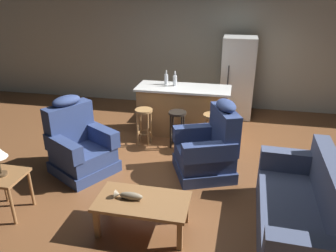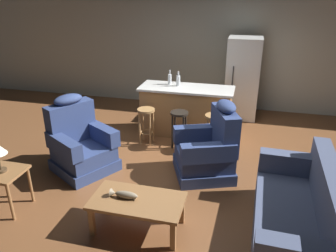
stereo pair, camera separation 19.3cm
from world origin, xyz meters
name	(u,v)px [view 1 (the left image)]	position (x,y,z in m)	size (l,w,h in m)	color
ground_plane	(169,165)	(0.00, 0.00, 0.00)	(12.00, 12.00, 0.00)	brown
back_wall	(196,52)	(0.00, 3.12, 1.30)	(12.00, 0.05, 2.60)	#B2B2A3
coffee_table	(143,204)	(0.00, -1.57, 0.36)	(1.10, 0.60, 0.42)	olive
fish_figurine	(128,196)	(-0.17, -1.58, 0.46)	(0.34, 0.10, 0.10)	#4C3823
couch	(303,214)	(1.84, -1.34, 0.34)	(0.90, 1.93, 0.94)	#4C5675
recliner_near_lamp	(79,146)	(-1.35, -0.42, 0.42)	(1.15, 1.15, 1.20)	navy
recliner_near_island	(209,149)	(0.65, -0.10, 0.42)	(1.09, 1.09, 1.20)	navy
end_table	(5,182)	(-1.79, -1.61, 0.46)	(0.48, 0.48, 0.56)	olive
kitchen_island	(183,110)	(0.00, 1.35, 0.48)	(1.80, 0.70, 0.95)	#9E7042
bar_stool_left	(144,120)	(-0.62, 0.72, 0.47)	(0.32, 0.32, 0.68)	#A87A47
bar_stool_middle	(177,123)	(0.00, 0.72, 0.47)	(0.32, 0.32, 0.68)	black
bar_stool_right	(212,125)	(0.62, 0.72, 0.47)	(0.32, 0.32, 0.68)	#A87A47
refrigerator	(237,78)	(1.00, 2.55, 0.88)	(0.70, 0.69, 1.76)	white
bottle_tall_green	(166,79)	(-0.37, 1.48, 1.06)	(0.07, 0.07, 0.28)	silver
bottle_short_amber	(175,80)	(-0.18, 1.42, 1.06)	(0.08, 0.08, 0.29)	silver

